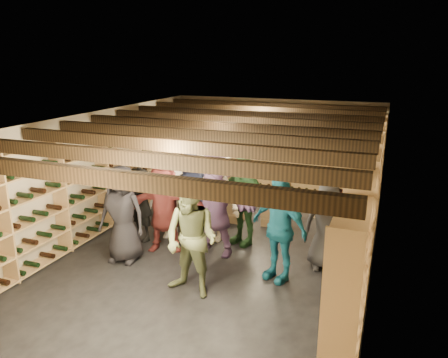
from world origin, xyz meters
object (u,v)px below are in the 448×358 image
at_px(crate_loose, 323,213).
at_px(person_8, 333,212).
at_px(person_6, 193,189).
at_px(person_12, 326,225).
at_px(person_1, 140,197).
at_px(person_4, 279,228).
at_px(person_5, 164,207).
at_px(person_11, 215,203).
at_px(person_0, 122,214).
at_px(crate_stack_left, 274,213).
at_px(person_9, 169,201).
at_px(person_3, 213,194).
at_px(person_2, 191,239).
at_px(person_10, 243,199).

xyz_separation_m(crate_loose, person_8, (0.40, -1.75, 0.69)).
xyz_separation_m(person_6, person_12, (2.83, -0.81, -0.07)).
relative_size(person_1, person_4, 1.00).
xyz_separation_m(person_5, person_11, (0.90, 0.23, 0.11)).
xyz_separation_m(person_0, person_8, (3.34, 1.64, -0.08)).
relative_size(crate_stack_left, person_5, 0.31).
bearing_deg(person_12, person_11, 167.76).
bearing_deg(crate_stack_left, person_8, -34.82).
distance_m(person_6, person_9, 0.67).
bearing_deg(person_1, person_6, 71.85).
bearing_deg(person_3, person_1, -147.24).
bearing_deg(person_6, person_4, -55.34).
height_order(person_2, person_6, person_2).
xyz_separation_m(person_10, person_12, (1.62, -0.43, -0.12)).
relative_size(crate_loose, person_12, 0.33).
distance_m(person_5, person_9, 0.56).
height_order(person_8, person_9, person_8).
height_order(person_1, person_12, person_1).
distance_m(crate_loose, person_4, 3.18).
bearing_deg(person_9, person_4, -31.90).
distance_m(crate_loose, person_11, 3.09).
bearing_deg(person_10, person_11, -99.22).
xyz_separation_m(person_2, person_3, (-0.48, 1.98, 0.05)).
height_order(person_2, person_8, person_2).
relative_size(person_0, person_5, 1.02).
relative_size(person_6, person_8, 1.07).
relative_size(person_4, person_12, 1.15).
height_order(person_0, person_8, person_0).
height_order(crate_loose, person_1, person_1).
bearing_deg(person_3, person_2, -63.61).
relative_size(person_1, person_5, 1.04).
height_order(person_0, person_9, person_0).
bearing_deg(person_2, person_1, 150.95).
distance_m(person_9, person_11, 1.13).
distance_m(person_1, person_8, 3.62).
bearing_deg(person_12, person_0, -179.01).
height_order(person_1, person_5, person_1).
relative_size(person_0, person_2, 0.96).
relative_size(person_8, person_9, 1.03).
bearing_deg(person_2, person_6, 125.47).
height_order(person_6, person_9, person_6).
bearing_deg(person_11, person_9, 172.64).
xyz_separation_m(crate_stack_left, person_3, (-0.91, -1.18, 0.68)).
xyz_separation_m(person_2, person_10, (0.11, 2.04, -0.01)).
bearing_deg(person_1, person_0, -58.06).
distance_m(person_11, person_12, 1.97).
bearing_deg(person_0, person_10, 34.96).
relative_size(crate_loose, person_6, 0.30).
bearing_deg(person_8, person_5, -154.18).
xyz_separation_m(person_1, person_2, (1.80, -1.51, 0.02)).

